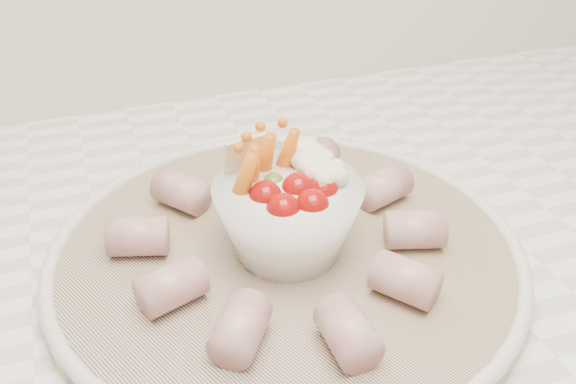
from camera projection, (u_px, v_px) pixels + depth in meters
name	position (u px, v px, depth m)	size (l,w,h in m)	color
serving_platter	(286.00, 252.00, 0.52)	(0.51, 0.51, 0.02)	navy
veggie_bowl	(288.00, 211.00, 0.50)	(0.12, 0.12, 0.10)	white
cured_meat_rolls	(285.00, 233.00, 0.51)	(0.27, 0.27, 0.03)	#A44B56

